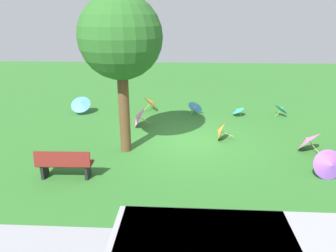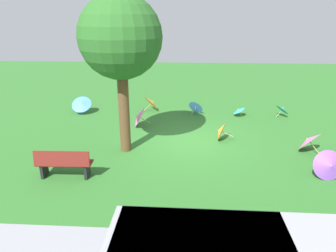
{
  "view_description": "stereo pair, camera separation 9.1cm",
  "coord_description": "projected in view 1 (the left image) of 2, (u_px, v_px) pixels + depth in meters",
  "views": [
    {
      "loc": [
        0.18,
        10.73,
        4.53
      ],
      "look_at": [
        0.72,
        0.05,
        0.6
      ],
      "focal_mm": 32.58,
      "sensor_mm": 36.0,
      "label": 1
    },
    {
      "loc": [
        0.09,
        10.73,
        4.53
      ],
      "look_at": [
        0.72,
        0.05,
        0.6
      ],
      "focal_mm": 32.58,
      "sensor_mm": 36.0,
      "label": 2
    }
  ],
  "objects": [
    {
      "name": "shade_tree",
      "position": [
        121.0,
        39.0,
        9.49
      ],
      "size": [
        2.66,
        2.66,
        5.19
      ],
      "color": "brown",
      "rests_on": "ground"
    },
    {
      "name": "parasol_teal_1",
      "position": [
        282.0,
        109.0,
        14.24
      ],
      "size": [
        0.76,
        0.8,
        0.64
      ],
      "color": "tan",
      "rests_on": "ground"
    },
    {
      "name": "park_bench",
      "position": [
        64.0,
        164.0,
        8.81
      ],
      "size": [
        1.61,
        0.52,
        0.9
      ],
      "color": "maroon",
      "rests_on": "ground"
    },
    {
      "name": "parasol_pink_0",
      "position": [
        138.0,
        117.0,
        12.97
      ],
      "size": [
        0.85,
        0.93,
        0.85
      ],
      "color": "tan",
      "rests_on": "ground"
    },
    {
      "name": "parasol_blue_1",
      "position": [
        80.0,
        104.0,
        14.57
      ],
      "size": [
        0.97,
        0.87,
        0.88
      ],
      "color": "tan",
      "rests_on": "ground"
    },
    {
      "name": "ground",
      "position": [
        187.0,
        141.0,
        11.62
      ],
      "size": [
        40.0,
        40.0,
        0.0
      ],
      "primitive_type": "plane",
      "color": "#2D6B28"
    },
    {
      "name": "parasol_purple_0",
      "position": [
        330.0,
        165.0,
        8.77
      ],
      "size": [
        0.91,
        0.87,
        0.9
      ],
      "color": "tan",
      "rests_on": "ground"
    },
    {
      "name": "parasol_blue_0",
      "position": [
        196.0,
        106.0,
        14.73
      ],
      "size": [
        0.88,
        0.8,
        0.68
      ],
      "color": "tan",
      "rests_on": "ground"
    },
    {
      "name": "parasol_pink_1",
      "position": [
        308.0,
        140.0,
        10.61
      ],
      "size": [
        1.15,
        1.17,
        0.83
      ],
      "color": "tan",
      "rests_on": "ground"
    },
    {
      "name": "parasol_orange_3",
      "position": [
        152.0,
        102.0,
        15.08
      ],
      "size": [
        1.02,
        1.1,
        0.81
      ],
      "color": "tan",
      "rests_on": "ground"
    },
    {
      "name": "parasol_teal_2",
      "position": [
        238.0,
        110.0,
        14.35
      ],
      "size": [
        0.62,
        0.65,
        0.49
      ],
      "color": "tan",
      "rests_on": "ground"
    },
    {
      "name": "parasol_orange_2",
      "position": [
        220.0,
        131.0,
        11.59
      ],
      "size": [
        0.78,
        0.79,
        0.73
      ],
      "color": "tan",
      "rests_on": "ground"
    }
  ]
}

